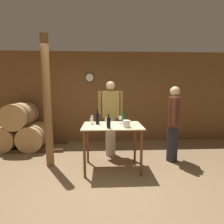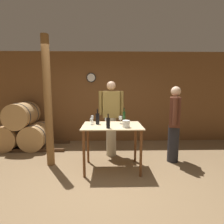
# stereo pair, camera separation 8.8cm
# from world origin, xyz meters

# --- Properties ---
(ground_plane) EXTENTS (14.00, 14.00, 0.00)m
(ground_plane) POSITION_xyz_m (0.00, 0.00, 0.00)
(ground_plane) COLOR brown
(back_wall) EXTENTS (8.40, 0.08, 2.70)m
(back_wall) POSITION_xyz_m (-0.00, 2.59, 1.35)
(back_wall) COLOR brown
(back_wall) RESTS_ON ground_plane
(barrel_rack) EXTENTS (2.36, 0.85, 1.27)m
(barrel_rack) POSITION_xyz_m (-2.21, 2.00, 0.52)
(barrel_rack) COLOR #4C331E
(barrel_rack) RESTS_ON ground_plane
(tasting_table) EXTENTS (1.17, 0.77, 0.92)m
(tasting_table) POSITION_xyz_m (0.20, 0.68, 0.76)
(tasting_table) COLOR beige
(tasting_table) RESTS_ON ground_plane
(wooden_post) EXTENTS (0.16, 0.16, 2.70)m
(wooden_post) POSITION_xyz_m (-1.12, 0.90, 1.35)
(wooden_post) COLOR brown
(wooden_post) RESTS_ON ground_plane
(wine_bottle_far_left) EXTENTS (0.08, 0.08, 0.31)m
(wine_bottle_far_left) POSITION_xyz_m (-0.10, 0.78, 1.04)
(wine_bottle_far_left) COLOR black
(wine_bottle_far_left) RESTS_ON tasting_table
(wine_bottle_left) EXTENTS (0.07, 0.07, 0.27)m
(wine_bottle_left) POSITION_xyz_m (0.12, 0.42, 1.02)
(wine_bottle_left) COLOR black
(wine_bottle_left) RESTS_ON tasting_table
(wine_bottle_center) EXTENTS (0.06, 0.06, 0.31)m
(wine_bottle_center) POSITION_xyz_m (0.46, 0.99, 1.04)
(wine_bottle_center) COLOR #193819
(wine_bottle_center) RESTS_ON tasting_table
(wine_glass_near_left) EXTENTS (0.06, 0.06, 0.15)m
(wine_glass_near_left) POSITION_xyz_m (-0.22, 0.93, 1.03)
(wine_glass_near_left) COLOR silver
(wine_glass_near_left) RESTS_ON tasting_table
(wine_glass_near_center) EXTENTS (0.07, 0.07, 0.13)m
(wine_glass_near_center) POSITION_xyz_m (-0.22, 0.74, 1.01)
(wine_glass_near_center) COLOR silver
(wine_glass_near_center) RESTS_ON tasting_table
(wine_glass_near_right) EXTENTS (0.07, 0.07, 0.13)m
(wine_glass_near_right) POSITION_xyz_m (0.09, 0.75, 1.02)
(wine_glass_near_right) COLOR silver
(wine_glass_near_right) RESTS_ON tasting_table
(wine_glass_far_side) EXTENTS (0.07, 0.07, 0.16)m
(wine_glass_far_side) POSITION_xyz_m (0.38, 0.82, 1.03)
(wine_glass_far_side) COLOR silver
(wine_glass_far_side) RESTS_ON tasting_table
(ice_bucket) EXTENTS (0.14, 0.14, 0.13)m
(ice_bucket) POSITION_xyz_m (0.46, 0.47, 0.98)
(ice_bucket) COLOR white
(ice_bucket) RESTS_ON tasting_table
(person_host) EXTENTS (0.59, 0.24, 1.81)m
(person_host) POSITION_xyz_m (0.19, 1.41, 0.96)
(person_host) COLOR #B7AD93
(person_host) RESTS_ON ground_plane
(person_visitor_with_scarf) EXTENTS (0.34, 0.56, 1.68)m
(person_visitor_with_scarf) POSITION_xyz_m (1.58, 1.01, 0.89)
(person_visitor_with_scarf) COLOR #232328
(person_visitor_with_scarf) RESTS_ON ground_plane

